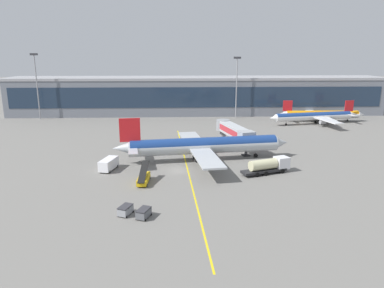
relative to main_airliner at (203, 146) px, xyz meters
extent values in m
plane|color=slate|center=(-5.89, -7.72, -3.61)|extent=(700.00, 700.00, 0.00)
cube|color=yellow|center=(-4.04, -5.72, -3.61)|extent=(4.29, 79.92, 0.01)
cube|color=slate|center=(2.23, 70.63, 3.65)|extent=(154.36, 19.30, 14.51)
cube|color=#1E2D42|center=(2.23, 60.92, 4.37)|extent=(149.73, 0.16, 8.13)
cube|color=#99999E|center=(2.23, 70.63, 11.40)|extent=(157.45, 19.69, 1.00)
cylinder|color=#B2B7BC|center=(0.30, 0.04, -0.13)|extent=(35.85, 8.37, 3.61)
cylinder|color=navy|center=(0.30, 0.04, 0.19)|extent=(35.12, 8.14, 3.46)
cone|color=#B2B7BC|center=(19.23, 2.61, -0.13)|extent=(4.04, 3.88, 3.43)
cone|color=#B2B7BC|center=(-18.81, -2.55, 0.23)|extent=(4.70, 3.62, 3.07)
cube|color=red|center=(-16.89, -2.29, 4.38)|extent=(4.70, 0.99, 5.41)
cube|color=#B2B7BC|center=(-16.88, 1.35, 0.41)|extent=(2.76, 5.99, 0.24)
cube|color=#B2B7BC|center=(-15.91, -5.80, 0.41)|extent=(2.76, 5.99, 0.24)
cube|color=#B2B7BC|center=(-2.44, 9.05, -0.40)|extent=(6.77, 15.50, 0.40)
cube|color=#B2B7BC|center=(0.06, -9.38, -0.40)|extent=(6.77, 15.50, 0.40)
cylinder|color=#939399|center=(-1.08, 6.51, -1.70)|extent=(3.02, 2.34, 1.98)
cylinder|color=#939399|center=(0.69, -6.57, -1.70)|extent=(3.02, 2.34, 1.98)
cylinder|color=black|center=(13.03, 1.77, -3.11)|extent=(1.04, 0.53, 1.00)
cylinder|color=slate|center=(13.03, 1.77, -2.27)|extent=(0.20, 0.20, 1.67)
cylinder|color=black|center=(-2.04, 1.36, -3.11)|extent=(1.04, 0.53, 1.00)
cylinder|color=slate|center=(-2.04, 1.36, -2.27)|extent=(0.20, 0.20, 1.67)
cylinder|color=black|center=(-1.60, -1.86, -3.11)|extent=(1.04, 0.53, 1.00)
cylinder|color=slate|center=(-1.60, -1.86, -2.27)|extent=(0.20, 0.20, 1.67)
cube|color=#B2B7BC|center=(8.99, 11.26, 1.17)|extent=(6.75, 16.48, 2.80)
cube|color=red|center=(9.04, 11.27, 1.17)|extent=(6.25, 13.98, 1.54)
cube|color=#9EA3A8|center=(10.91, 3.37, 1.17)|extent=(4.25, 3.96, 2.94)
cylinder|color=#4C4C51|center=(10.91, 3.37, -1.92)|extent=(0.70, 0.70, 3.38)
cube|color=#262628|center=(10.91, 3.37, -3.46)|extent=(2.17, 2.17, 0.30)
cylinder|color=gray|center=(7.08, 19.14, 1.17)|extent=(3.90, 3.90, 3.08)
cylinder|color=gray|center=(7.08, 19.14, -1.92)|extent=(1.80, 1.80, 3.38)
cube|color=#232326|center=(12.04, -10.68, -2.86)|extent=(10.26, 5.73, 0.50)
cube|color=silver|center=(16.18, -9.20, -1.61)|extent=(3.48, 3.30, 2.50)
cube|color=black|center=(17.36, -8.77, -1.11)|extent=(0.93, 2.22, 1.12)
cylinder|color=beige|center=(11.77, -10.78, -1.51)|extent=(6.39, 4.10, 2.20)
cylinder|color=black|center=(15.25, -8.27, -3.11)|extent=(1.06, 0.67, 1.00)
cylinder|color=black|center=(16.05, -10.50, -3.11)|extent=(1.06, 0.67, 1.00)
cylinder|color=black|center=(11.35, -9.67, -3.11)|extent=(1.06, 0.67, 1.00)
cylinder|color=black|center=(12.15, -11.90, -3.11)|extent=(1.06, 0.67, 1.00)
cylinder|color=black|center=(9.38, -10.38, -3.11)|extent=(1.06, 0.67, 1.00)
cylinder|color=black|center=(10.18, -12.61, -3.11)|extent=(1.06, 0.67, 1.00)
cube|color=yellow|center=(-12.86, -15.11, -2.76)|extent=(2.28, 6.11, 1.10)
cube|color=black|center=(-12.86, -15.11, -1.31)|extent=(1.76, 6.97, 2.38)
cylinder|color=black|center=(-12.14, -17.26, -3.31)|extent=(0.29, 0.61, 0.60)
cylinder|color=black|center=(-13.85, -17.15, -3.31)|extent=(0.29, 0.61, 0.60)
cylinder|color=black|center=(-11.88, -13.07, -3.31)|extent=(0.29, 0.61, 0.60)
cylinder|color=black|center=(-13.58, -12.96, -3.31)|extent=(0.29, 0.61, 0.60)
cube|color=white|center=(-21.23, -6.58, -2.21)|extent=(3.64, 6.19, 2.20)
cube|color=black|center=(-21.58, -7.99, -1.83)|extent=(2.50, 2.47, 0.66)
cylinder|color=black|center=(-20.72, -8.80, -3.31)|extent=(0.39, 0.64, 0.60)
cylinder|color=black|center=(-22.73, -8.30, -3.31)|extent=(0.39, 0.64, 0.60)
cylinder|color=black|center=(-19.73, -4.87, -3.31)|extent=(0.39, 0.64, 0.60)
cylinder|color=black|center=(-21.74, -4.36, -3.31)|extent=(0.39, 0.64, 0.60)
cube|color=gray|center=(-14.41, -29.40, -2.88)|extent=(2.37, 2.97, 1.10)
cube|color=#333338|center=(-14.41, -29.40, -2.18)|extent=(2.42, 3.03, 0.10)
cylinder|color=black|center=(-14.71, -28.16, -3.43)|extent=(0.25, 0.38, 0.36)
cylinder|color=black|center=(-13.33, -28.72, -3.43)|extent=(0.25, 0.38, 0.36)
cylinder|color=black|center=(-15.50, -30.08, -3.43)|extent=(0.25, 0.38, 0.36)
cylinder|color=black|center=(-14.11, -30.65, -3.43)|extent=(0.25, 0.38, 0.36)
cube|color=#595B60|center=(-11.45, -30.61, -2.88)|extent=(2.37, 2.97, 1.10)
cube|color=#333338|center=(-11.45, -30.61, -2.18)|extent=(2.42, 3.03, 0.10)
cylinder|color=black|center=(-11.75, -29.36, -3.43)|extent=(0.25, 0.38, 0.36)
cylinder|color=black|center=(-10.36, -29.92, -3.43)|extent=(0.25, 0.38, 0.36)
cylinder|color=black|center=(-12.53, -31.29, -3.43)|extent=(0.25, 0.38, 0.36)
cylinder|color=black|center=(-11.14, -31.85, -3.43)|extent=(0.25, 0.38, 0.36)
cylinder|color=white|center=(43.32, 44.06, -0.80)|extent=(29.76, 8.26, 2.71)
cylinder|color=navy|center=(43.32, 44.06, -0.55)|extent=(29.16, 8.04, 2.60)
cone|color=white|center=(27.76, 41.09, -0.80)|extent=(3.14, 3.04, 2.57)
cone|color=white|center=(59.01, 47.06, -0.53)|extent=(3.63, 2.87, 2.30)
cube|color=red|center=(57.45, 46.77, 2.59)|extent=(3.51, 0.92, 4.06)
cube|color=white|center=(57.47, 44.01, -0.39)|extent=(2.24, 4.53, 0.17)
cube|color=white|center=(56.45, 49.33, -0.39)|extent=(2.24, 4.53, 0.17)
cube|color=white|center=(45.81, 36.79, -1.00)|extent=(5.77, 12.94, 0.29)
cube|color=white|center=(42.95, 51.74, -1.00)|extent=(5.77, 12.94, 0.29)
cylinder|color=#939399|center=(44.68, 38.87, -1.96)|extent=(2.33, 1.86, 1.49)
cylinder|color=#939399|center=(42.66, 49.39, -1.96)|extent=(2.33, 1.86, 1.49)
cylinder|color=black|center=(32.78, 42.05, -3.25)|extent=(0.77, 0.42, 0.72)
cylinder|color=slate|center=(32.78, 42.05, -2.52)|extent=(0.14, 0.14, 1.46)
cylinder|color=black|center=(45.30, 43.20, -3.25)|extent=(0.77, 0.42, 0.72)
cylinder|color=slate|center=(45.30, 43.20, -2.52)|extent=(0.14, 0.14, 1.46)
cylinder|color=black|center=(44.84, 45.60, -3.25)|extent=(0.77, 0.42, 0.72)
cylinder|color=slate|center=(44.84, 45.60, -2.52)|extent=(0.14, 0.14, 1.46)
cylinder|color=white|center=(48.61, 49.29, -1.00)|extent=(27.67, 3.48, 2.68)
cylinder|color=orange|center=(48.61, 49.29, -0.75)|extent=(27.11, 3.36, 2.57)
cone|color=white|center=(63.35, 48.86, -1.00)|extent=(2.75, 2.62, 2.54)
cone|color=white|center=(33.75, 49.72, -0.73)|extent=(3.28, 2.37, 2.28)
cube|color=red|center=(35.32, 49.67, 2.35)|extent=(3.49, 0.34, 4.01)
cube|color=white|center=(35.90, 52.33, -0.59)|extent=(1.47, 4.32, 0.16)
cube|color=white|center=(35.74, 46.98, -0.59)|extent=(1.47, 4.32, 0.16)
cube|color=white|center=(47.81, 56.45, -1.20)|extent=(3.57, 11.68, 0.27)
cube|color=white|center=(47.40, 42.18, -1.20)|extent=(3.57, 11.68, 0.27)
cylinder|color=#939399|center=(48.43, 54.34, -2.13)|extent=(2.10, 1.53, 1.47)
cylinder|color=#939399|center=(48.13, 44.25, -2.13)|extent=(2.10, 1.53, 1.47)
cylinder|color=black|center=(58.55, 49.00, -3.27)|extent=(0.68, 0.29, 0.67)
cylinder|color=slate|center=(58.55, 49.00, -2.64)|extent=(0.13, 0.13, 1.28)
cylinder|color=black|center=(46.99, 50.54, -3.27)|extent=(0.68, 0.29, 0.67)
cylinder|color=slate|center=(46.99, 50.54, -2.64)|extent=(0.13, 0.13, 1.28)
cylinder|color=black|center=(46.92, 48.13, -3.27)|extent=(0.68, 0.29, 0.67)
cylinder|color=slate|center=(46.92, 48.13, -2.64)|extent=(0.13, 0.13, 1.28)
cylinder|color=gray|center=(17.26, 58.63, 7.92)|extent=(0.44, 0.44, 23.06)
cube|color=#333338|center=(17.26, 58.63, 19.85)|extent=(2.80, 0.50, 0.80)
cylinder|color=gray|center=(-59.92, 58.63, 8.57)|extent=(0.44, 0.44, 24.36)
cube|color=#333338|center=(-59.92, 58.63, 21.14)|extent=(2.80, 0.50, 0.80)
camera|label=1|loc=(-6.10, -81.28, 20.79)|focal=33.21mm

